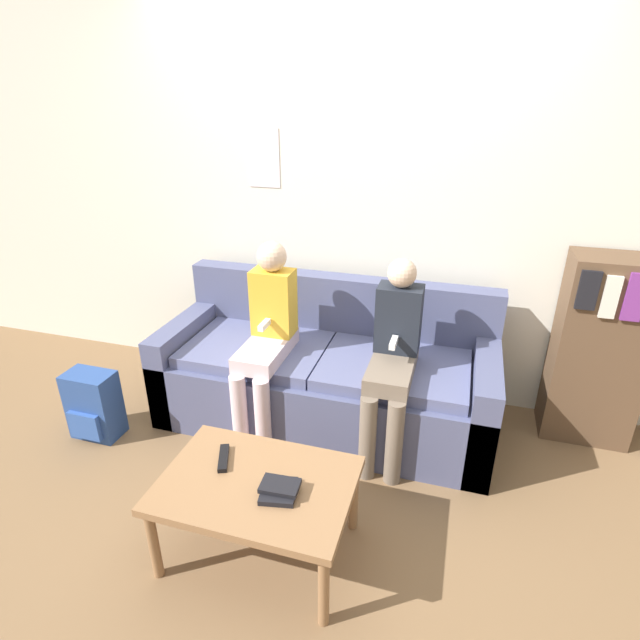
{
  "coord_description": "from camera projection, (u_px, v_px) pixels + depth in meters",
  "views": [
    {
      "loc": [
        0.72,
        -2.04,
        1.89
      ],
      "look_at": [
        0.0,
        0.38,
        0.73
      ],
      "focal_mm": 28.0,
      "sensor_mm": 36.0,
      "label": 1
    }
  ],
  "objects": [
    {
      "name": "tv_remote",
      "position": [
        224.0,
        458.0,
        2.22
      ],
      "size": [
        0.1,
        0.17,
        0.02
      ],
      "rotation": [
        0.0,
        0.0,
        0.39
      ],
      "color": "black",
      "rests_on": "coffee_table"
    },
    {
      "name": "backpack",
      "position": [
        94.0,
        405.0,
        2.94
      ],
      "size": [
        0.28,
        0.21,
        0.42
      ],
      "color": "#284789",
      "rests_on": "ground_plane"
    },
    {
      "name": "wall_back",
      "position": [
        349.0,
        197.0,
        3.09
      ],
      "size": [
        8.0,
        0.07,
        2.6
      ],
      "color": "silver",
      "rests_on": "ground_plane"
    },
    {
      "name": "ground_plane",
      "position": [
        300.0,
        468.0,
        2.75
      ],
      "size": [
        10.0,
        10.0,
        0.0
      ],
      "primitive_type": "plane",
      "color": "brown"
    },
    {
      "name": "book_stack",
      "position": [
        279.0,
        489.0,
        2.03
      ],
      "size": [
        0.17,
        0.18,
        0.04
      ],
      "color": "black",
      "rests_on": "coffee_table"
    },
    {
      "name": "bookshelf",
      "position": [
        599.0,
        350.0,
        2.82
      ],
      "size": [
        0.48,
        0.32,
        1.11
      ],
      "color": "brown",
      "rests_on": "ground_plane"
    },
    {
      "name": "couch",
      "position": [
        326.0,
        376.0,
        3.08
      ],
      "size": [
        1.99,
        0.8,
        0.85
      ],
      "color": "#4C5175",
      "rests_on": "ground_plane"
    },
    {
      "name": "person_right",
      "position": [
        393.0,
        354.0,
        2.66
      ],
      "size": [
        0.24,
        0.55,
        1.11
      ],
      "color": "#756656",
      "rests_on": "ground_plane"
    },
    {
      "name": "person_left",
      "position": [
        267.0,
        332.0,
        2.85
      ],
      "size": [
        0.24,
        0.55,
        1.14
      ],
      "color": "silver",
      "rests_on": "ground_plane"
    },
    {
      "name": "coffee_table",
      "position": [
        257.0,
        490.0,
        2.12
      ],
      "size": [
        0.82,
        0.57,
        0.4
      ],
      "color": "#8E6642",
      "rests_on": "ground_plane"
    }
  ]
}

